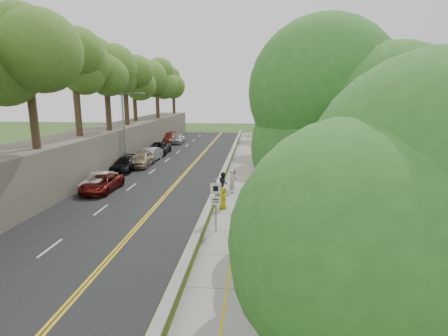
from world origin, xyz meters
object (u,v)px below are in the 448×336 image
at_px(signpost, 216,199).
at_px(painter_0, 223,198).
at_px(streetlight, 126,124).
at_px(concrete_block, 254,195).
at_px(car_1, 99,181).
at_px(person_far, 263,146).
at_px(car_2, 102,183).
at_px(construction_barrel, 265,160).

xyz_separation_m(signpost, painter_0, (0.02, 4.02, -1.15)).
xyz_separation_m(streetlight, concrete_block, (13.67, -11.00, -4.15)).
distance_m(car_1, person_far, 24.29).
relative_size(car_1, painter_0, 2.75).
bearing_deg(car_2, person_far, 58.32).
distance_m(streetlight, person_far, 18.74).
xyz_separation_m(construction_barrel, person_far, (-0.10, 8.02, 0.38)).
relative_size(concrete_block, person_far, 0.78).
relative_size(concrete_block, car_2, 0.28).
bearing_deg(streetlight, construction_barrel, 11.59).
relative_size(streetlight, signpost, 2.58).
relative_size(concrete_block, car_1, 0.31).
xyz_separation_m(car_2, painter_0, (10.16, -3.45, 0.11)).
xyz_separation_m(painter_0, person_far, (3.13, 24.05, 0.08)).
bearing_deg(painter_0, construction_barrel, 3.84).
relative_size(painter_0, person_far, 0.91).
distance_m(signpost, construction_barrel, 20.36).
bearing_deg(concrete_block, signpost, -109.73).
relative_size(car_2, painter_0, 3.12).
distance_m(streetlight, construction_barrel, 15.62).
distance_m(concrete_block, car_1, 13.02).
bearing_deg(car_2, concrete_block, -5.58).
bearing_deg(painter_0, person_far, 7.82).
distance_m(signpost, car_1, 13.47).
bearing_deg(car_2, car_1, 132.28).
bearing_deg(streetlight, painter_0, -48.42).
xyz_separation_m(streetlight, painter_0, (11.53, -13.00, -3.83)).
relative_size(streetlight, person_far, 4.76).
bearing_deg(car_1, car_2, -45.26).
bearing_deg(car_1, painter_0, -17.26).
height_order(construction_barrel, person_far, person_far).
distance_m(construction_barrel, concrete_block, 14.07).
bearing_deg(concrete_block, streetlight, 141.18).
xyz_separation_m(car_2, person_far, (13.29, 20.60, 0.19)).
bearing_deg(streetlight, car_1, -84.74).
relative_size(signpost, car_1, 0.74).
height_order(streetlight, signpost, streetlight).
height_order(car_1, painter_0, painter_0).
relative_size(signpost, painter_0, 2.03).
xyz_separation_m(concrete_block, car_1, (-12.85, 2.09, 0.24)).
height_order(concrete_block, car_2, car_2).
height_order(concrete_block, car_1, car_1).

